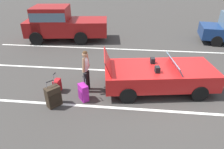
{
  "coord_description": "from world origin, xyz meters",
  "views": [
    {
      "loc": [
        -1.09,
        -6.74,
        4.29
      ],
      "look_at": [
        -1.76,
        -0.39,
        0.75
      ],
      "focal_mm": 31.77,
      "sensor_mm": 36.0,
      "label": 1
    }
  ],
  "objects_px": {
    "traveler_person": "(86,69)",
    "parked_pickup_truck_far": "(60,23)",
    "suitcase_small_carryon": "(58,86)",
    "suitcase_large_black": "(53,97)",
    "suitcase_medium_bright": "(83,92)",
    "convertible_car": "(164,75)"
  },
  "relations": [
    {
      "from": "suitcase_large_black",
      "to": "suitcase_small_carryon",
      "type": "xyz_separation_m",
      "value": [
        -0.18,
        0.87,
        -0.12
      ]
    },
    {
      "from": "suitcase_large_black",
      "to": "traveler_person",
      "type": "height_order",
      "value": "traveler_person"
    },
    {
      "from": "suitcase_small_carryon",
      "to": "traveler_person",
      "type": "bearing_deg",
      "value": 13.62
    },
    {
      "from": "suitcase_large_black",
      "to": "traveler_person",
      "type": "distance_m",
      "value": 1.51
    },
    {
      "from": "convertible_car",
      "to": "suitcase_large_black",
      "type": "distance_m",
      "value": 4.13
    },
    {
      "from": "suitcase_large_black",
      "to": "suitcase_medium_bright",
      "type": "height_order",
      "value": "suitcase_large_black"
    },
    {
      "from": "suitcase_medium_bright",
      "to": "convertible_car",
      "type": "bearing_deg",
      "value": 161.06
    },
    {
      "from": "suitcase_small_carryon",
      "to": "parked_pickup_truck_far",
      "type": "relative_size",
      "value": 0.15
    },
    {
      "from": "traveler_person",
      "to": "parked_pickup_truck_far",
      "type": "height_order",
      "value": "parked_pickup_truck_far"
    },
    {
      "from": "suitcase_medium_bright",
      "to": "parked_pickup_truck_far",
      "type": "bearing_deg",
      "value": -104.03
    },
    {
      "from": "suitcase_medium_bright",
      "to": "suitcase_small_carryon",
      "type": "distance_m",
      "value": 1.19
    },
    {
      "from": "suitcase_large_black",
      "to": "suitcase_small_carryon",
      "type": "relative_size",
      "value": 1.23
    },
    {
      "from": "suitcase_small_carryon",
      "to": "traveler_person",
      "type": "distance_m",
      "value": 1.32
    },
    {
      "from": "convertible_car",
      "to": "traveler_person",
      "type": "bearing_deg",
      "value": 179.91
    },
    {
      "from": "traveler_person",
      "to": "parked_pickup_truck_far",
      "type": "bearing_deg",
      "value": 124.5
    },
    {
      "from": "convertible_car",
      "to": "suitcase_large_black",
      "type": "height_order",
      "value": "convertible_car"
    },
    {
      "from": "suitcase_medium_bright",
      "to": "parked_pickup_truck_far",
      "type": "height_order",
      "value": "parked_pickup_truck_far"
    },
    {
      "from": "suitcase_large_black",
      "to": "parked_pickup_truck_far",
      "type": "distance_m",
      "value": 7.05
    },
    {
      "from": "suitcase_large_black",
      "to": "suitcase_small_carryon",
      "type": "bearing_deg",
      "value": 142.75
    },
    {
      "from": "convertible_car",
      "to": "traveler_person",
      "type": "xyz_separation_m",
      "value": [
        -2.92,
        -0.44,
        0.34
      ]
    },
    {
      "from": "convertible_car",
      "to": "suitcase_medium_bright",
      "type": "xyz_separation_m",
      "value": [
        -2.92,
        -1.05,
        -0.28
      ]
    },
    {
      "from": "suitcase_medium_bright",
      "to": "parked_pickup_truck_far",
      "type": "distance_m",
      "value": 6.98
    }
  ]
}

